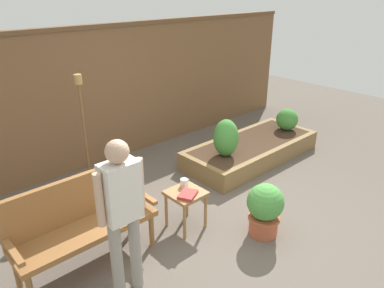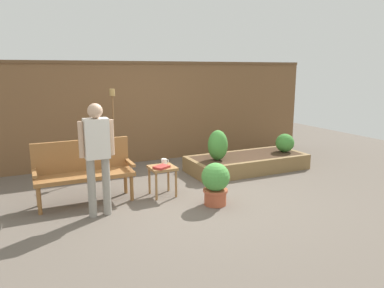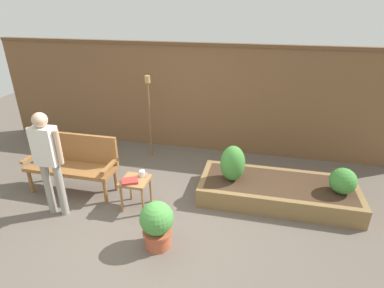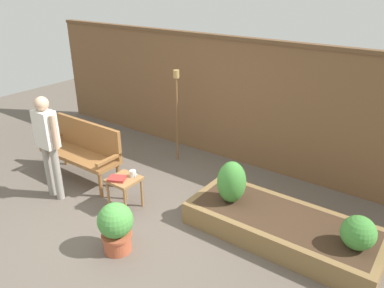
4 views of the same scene
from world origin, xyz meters
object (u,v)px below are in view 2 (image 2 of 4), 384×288
at_px(book_on_table, 162,167).
at_px(person_by_bench, 97,150).
at_px(potted_boxwood, 215,182).
at_px(shrub_near_bench, 218,145).
at_px(side_table, 162,172).
at_px(shrub_far_corner, 285,143).
at_px(garden_bench, 83,167).
at_px(cup_on_table, 164,162).
at_px(tiki_torch, 113,116).

height_order(book_on_table, person_by_bench, person_by_bench).
distance_m(potted_boxwood, shrub_near_bench, 1.56).
relative_size(side_table, shrub_far_corner, 1.26).
bearing_deg(side_table, shrub_near_bench, 24.67).
xyz_separation_m(garden_bench, person_by_bench, (0.10, -0.66, 0.39)).
bearing_deg(side_table, cup_on_table, 56.04).
bearing_deg(book_on_table, side_table, 36.14).
xyz_separation_m(book_on_table, tiki_torch, (-0.32, 1.76, 0.62)).
xyz_separation_m(garden_bench, side_table, (1.17, -0.27, -0.15)).
bearing_deg(tiki_torch, garden_bench, -119.94).
bearing_deg(person_by_bench, tiki_torch, 71.06).
distance_m(book_on_table, person_by_bench, 1.16).
distance_m(garden_bench, cup_on_table, 1.25).
xyz_separation_m(side_table, shrub_far_corner, (2.95, 0.62, 0.09)).
height_order(side_table, tiki_torch, tiki_torch).
distance_m(book_on_table, shrub_far_corner, 3.08).
distance_m(shrub_near_bench, person_by_bench, 2.65).
bearing_deg(book_on_table, potted_boxwood, -71.98).
distance_m(garden_bench, book_on_table, 1.18).
xyz_separation_m(garden_bench, tiki_torch, (0.81, 1.40, 0.58)).
xyz_separation_m(book_on_table, shrub_far_corner, (2.99, 0.71, -0.01)).
height_order(cup_on_table, potted_boxwood, potted_boxwood).
xyz_separation_m(side_table, tiki_torch, (-0.36, 1.67, 0.73)).
distance_m(side_table, cup_on_table, 0.19).
distance_m(cup_on_table, tiki_torch, 1.73).
distance_m(book_on_table, potted_boxwood, 0.89).
bearing_deg(person_by_bench, side_table, 20.03).
height_order(shrub_far_corner, person_by_bench, person_by_bench).
height_order(garden_bench, potted_boxwood, garden_bench).
xyz_separation_m(side_table, shrub_near_bench, (1.35, 0.62, 0.19)).
height_order(cup_on_table, tiki_torch, tiki_torch).
relative_size(garden_bench, cup_on_table, 11.37).
bearing_deg(side_table, shrub_far_corner, 11.89).
distance_m(garden_bench, side_table, 1.21).
height_order(garden_bench, cup_on_table, garden_bench).
relative_size(shrub_near_bench, tiki_torch, 0.35).
bearing_deg(tiki_torch, side_table, -77.70).
height_order(potted_boxwood, shrub_near_bench, shrub_near_bench).
relative_size(garden_bench, shrub_near_bench, 2.51).
relative_size(garden_bench, book_on_table, 6.35).
bearing_deg(cup_on_table, garden_bench, 172.59).
xyz_separation_m(shrub_far_corner, tiki_torch, (-3.31, 1.05, 0.63)).
height_order(shrub_near_bench, tiki_torch, tiki_torch).
xyz_separation_m(side_table, potted_boxwood, (0.57, -0.71, -0.05)).
relative_size(tiki_torch, person_by_bench, 1.04).
xyz_separation_m(shrub_near_bench, shrub_far_corner, (1.60, 0.00, -0.10)).
bearing_deg(side_table, potted_boxwood, -51.19).
bearing_deg(person_by_bench, garden_bench, 98.47).
bearing_deg(shrub_near_bench, tiki_torch, 148.56).
height_order(cup_on_table, person_by_bench, person_by_bench).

